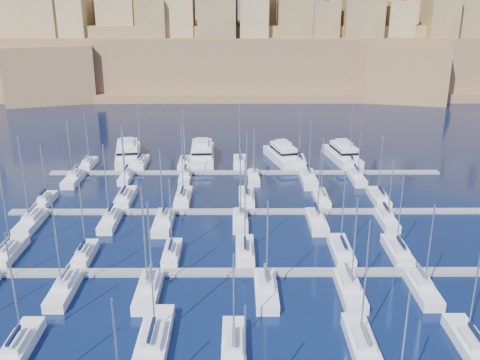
{
  "coord_description": "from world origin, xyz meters",
  "views": [
    {
      "loc": [
        -1.73,
        -77.79,
        36.72
      ],
      "look_at": [
        -1.22,
        6.0,
        7.54
      ],
      "focal_mm": 40.0,
      "sensor_mm": 36.0,
      "label": 1
    }
  ],
  "objects_px": {
    "motor_yacht_c": "(283,154)",
    "sailboat_4": "(361,342)",
    "motor_yacht_b": "(202,153)",
    "motor_yacht_d": "(343,154)",
    "sailboat_2": "(154,337)",
    "motor_yacht_a": "(128,153)"
  },
  "relations": [
    {
      "from": "motor_yacht_c",
      "to": "sailboat_4",
      "type": "bearing_deg",
      "value": -87.5
    },
    {
      "from": "sailboat_4",
      "to": "motor_yacht_d",
      "type": "xyz_separation_m",
      "value": [
        10.95,
        69.53,
        0.97
      ]
    },
    {
      "from": "motor_yacht_b",
      "to": "motor_yacht_d",
      "type": "relative_size",
      "value": 1.1
    },
    {
      "from": "sailboat_2",
      "to": "motor_yacht_b",
      "type": "xyz_separation_m",
      "value": [
        1.06,
        69.58,
        0.94
      ]
    },
    {
      "from": "motor_yacht_c",
      "to": "motor_yacht_d",
      "type": "relative_size",
      "value": 0.97
    },
    {
      "from": "sailboat_4",
      "to": "motor_yacht_d",
      "type": "distance_m",
      "value": 70.39
    },
    {
      "from": "sailboat_4",
      "to": "motor_yacht_a",
      "type": "bearing_deg",
      "value": 118.94
    },
    {
      "from": "motor_yacht_b",
      "to": "motor_yacht_c",
      "type": "distance_m",
      "value": 18.74
    },
    {
      "from": "sailboat_2",
      "to": "motor_yacht_d",
      "type": "distance_m",
      "value": 76.52
    },
    {
      "from": "motor_yacht_c",
      "to": "motor_yacht_d",
      "type": "height_order",
      "value": "same"
    },
    {
      "from": "motor_yacht_d",
      "to": "motor_yacht_a",
      "type": "bearing_deg",
      "value": 178.63
    },
    {
      "from": "motor_yacht_d",
      "to": "sailboat_2",
      "type": "bearing_deg",
      "value": -116.16
    },
    {
      "from": "motor_yacht_b",
      "to": "motor_yacht_d",
      "type": "xyz_separation_m",
      "value": [
        32.67,
        -0.9,
        0.0
      ]
    },
    {
      "from": "sailboat_2",
      "to": "motor_yacht_a",
      "type": "xyz_separation_m",
      "value": [
        -16.31,
        69.87,
        0.94
      ]
    },
    {
      "from": "motor_yacht_a",
      "to": "sailboat_4",
      "type": "bearing_deg",
      "value": -61.06
    },
    {
      "from": "sailboat_2",
      "to": "motor_yacht_d",
      "type": "bearing_deg",
      "value": 63.84
    },
    {
      "from": "motor_yacht_b",
      "to": "motor_yacht_c",
      "type": "bearing_deg",
      "value": -3.73
    },
    {
      "from": "sailboat_4",
      "to": "motor_yacht_b",
      "type": "relative_size",
      "value": 0.86
    },
    {
      "from": "sailboat_2",
      "to": "motor_yacht_c",
      "type": "xyz_separation_m",
      "value": [
        19.77,
        68.36,
        0.94
      ]
    },
    {
      "from": "sailboat_4",
      "to": "motor_yacht_a",
      "type": "distance_m",
      "value": 80.82
    },
    {
      "from": "motor_yacht_a",
      "to": "motor_yacht_c",
      "type": "xyz_separation_m",
      "value": [
        36.08,
        -1.51,
        0.0
      ]
    },
    {
      "from": "motor_yacht_a",
      "to": "motor_yacht_b",
      "type": "xyz_separation_m",
      "value": [
        17.38,
        -0.29,
        0.0
      ]
    }
  ]
}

